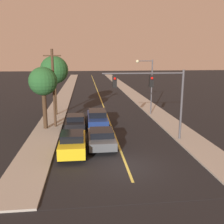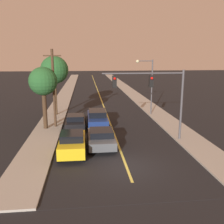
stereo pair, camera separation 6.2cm
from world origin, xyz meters
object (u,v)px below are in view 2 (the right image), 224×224
Objects in this scene: car_near_lane_front at (101,138)px; traffic_signal_mast at (155,90)px; tree_left_near at (43,82)px; streetlamp_right at (148,79)px; car_outer_lane_front at (72,143)px; car_outer_lane_second at (76,121)px; car_near_lane_second at (97,118)px; utility_pole_left at (54,87)px; tree_left_far at (54,70)px.

traffic_signal_mast is at bearing 12.71° from car_near_lane_front.
streetlamp_right is at bearing 23.46° from tree_left_near.
car_outer_lane_second is at bearing 90.00° from car_outer_lane_front.
tree_left_near is (-2.77, -0.14, 3.74)m from car_outer_lane_second.
streetlamp_right is 1.09× the size of tree_left_near.
tree_left_near is at bearing -177.03° from car_outer_lane_second.
car_outer_lane_front reaches higher than car_outer_lane_second.
traffic_signal_mast reaches higher than car_near_lane_second.
utility_pole_left is (-1.93, 0.38, 3.20)m from car_outer_lane_second.
traffic_signal_mast is (6.36, 2.15, 3.35)m from car_outer_lane_front.
tree_left_near reaches higher than car_outer_lane_front.
car_near_lane_front is 2.40m from car_outer_lane_front.
car_near_lane_second is 7.46m from car_outer_lane_front.
car_outer_lane_front is at bearing -161.35° from traffic_signal_mast.
car_near_lane_front is at bearing -90.00° from car_near_lane_second.
car_near_lane_front is 0.71× the size of tree_left_near.
car_near_lane_second is at bearing -146.83° from streetlamp_right.
utility_pole_left is (-9.93, -4.15, -0.30)m from streetlamp_right.
traffic_signal_mast is at bearing -24.72° from tree_left_near.
tree_left_near is (-0.84, -0.52, 0.54)m from utility_pole_left.
car_near_lane_front is 5.71m from car_outer_lane_second.
tree_left_far is at bearing 101.30° from car_outer_lane_front.
streetlamp_right reaches higher than car_near_lane_second.
streetlamp_right reaches higher than tree_left_near.
tree_left_far reaches higher than traffic_signal_mast.
traffic_signal_mast is 9.03m from streetlamp_right.
traffic_signal_mast is 0.89× the size of utility_pole_left.
car_outer_lane_second is at bearing 111.46° from car_near_lane_front.
car_outer_lane_front is 1.03× the size of car_outer_lane_second.
car_near_lane_front is at bearing -67.42° from tree_left_far.
car_outer_lane_front is 6.49m from car_outer_lane_second.
car_outer_lane_second is 3.76m from utility_pole_left.
tree_left_near reaches higher than traffic_signal_mast.
car_outer_lane_front is at bearing -74.33° from utility_pole_left.
car_near_lane_front is at bearing -167.29° from traffic_signal_mast.
streetlamp_right reaches higher than car_near_lane_front.
utility_pole_left is at bearing 125.21° from car_near_lane_front.
car_outer_lane_second is 4.66m from tree_left_near.
car_outer_lane_front is (-2.09, -7.16, 0.03)m from car_near_lane_second.
tree_left_far reaches higher than car_near_lane_front.
traffic_signal_mast reaches higher than car_near_lane_front.
car_outer_lane_front reaches higher than car_near_lane_front.
tree_left_near is (-10.78, -4.68, 0.24)m from streetlamp_right.
car_near_lane_front is 0.63× the size of traffic_signal_mast.
tree_left_near is at bearing 155.28° from traffic_signal_mast.
utility_pole_left reaches higher than car_near_lane_second.
car_outer_lane_front reaches higher than car_near_lane_second.
car_near_lane_front is 0.65× the size of streetlamp_right.
car_near_lane_front is 1.00× the size of car_outer_lane_front.
utility_pole_left is at bearing -175.94° from car_near_lane_second.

